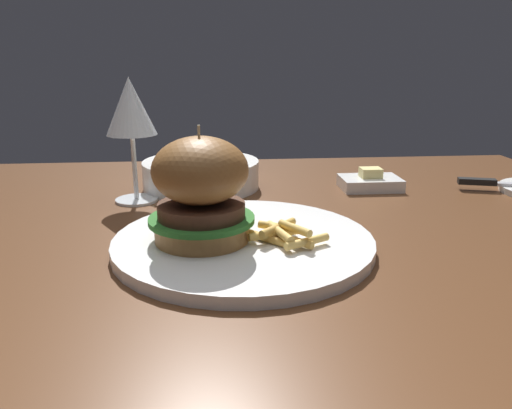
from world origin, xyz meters
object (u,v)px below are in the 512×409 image
Objects in this scene: burger_sandwich at (198,190)px; butter_dish at (369,182)px; wine_glass at (129,110)px; soup_bowl at (200,173)px; main_plate at (241,242)px.

burger_sandwich is 0.38m from butter_dish.
soup_bowl is (0.10, 0.07, -0.11)m from wine_glass.
butter_dish reaches higher than main_plate.
wine_glass is at bearing 115.97° from burger_sandwich.
butter_dish is at bearing 47.34° from main_plate.
soup_bowl is at bearing 100.75° from main_plate.
burger_sandwich is 0.25m from wine_glass.
burger_sandwich is at bearing -88.81° from soup_bowl.
burger_sandwich reaches higher than main_plate.
burger_sandwich is 0.29m from soup_bowl.
soup_bowl is (-0.28, 0.03, 0.01)m from butter_dish.
wine_glass reaches higher than burger_sandwich.
burger_sandwich is at bearing -137.45° from butter_dish.
soup_bowl is (-0.01, 0.29, -0.05)m from burger_sandwich.
burger_sandwich is at bearing -173.69° from main_plate.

